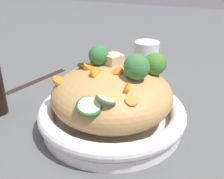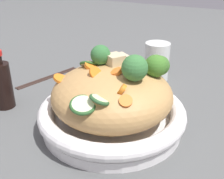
{
  "view_description": "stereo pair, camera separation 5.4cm",
  "coord_description": "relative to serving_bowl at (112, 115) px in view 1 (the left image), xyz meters",
  "views": [
    {
      "loc": [
        0.45,
        0.17,
        0.32
      ],
      "look_at": [
        0.0,
        0.0,
        0.08
      ],
      "focal_mm": 44.78,
      "sensor_mm": 36.0,
      "label": 1
    },
    {
      "loc": [
        0.43,
        0.22,
        0.32
      ],
      "look_at": [
        0.0,
        0.0,
        0.08
      ],
      "focal_mm": 44.78,
      "sensor_mm": 36.0,
      "label": 2
    }
  ],
  "objects": [
    {
      "name": "broccoli_florets",
      "position": [
        -0.02,
        0.04,
        0.11
      ],
      "size": [
        0.14,
        0.16,
        0.07
      ],
      "color": "#A5C476",
      "rests_on": "serving_bowl"
    },
    {
      "name": "drinking_glass",
      "position": [
        -0.27,
        0.0,
        0.03
      ],
      "size": [
        0.07,
        0.07,
        0.1
      ],
      "color": "silver",
      "rests_on": "ground_plane"
    },
    {
      "name": "noodle_heap",
      "position": [
        0.0,
        -0.0,
        0.05
      ],
      "size": [
        0.24,
        0.24,
        0.11
      ],
      "color": "tan",
      "rests_on": "serving_bowl"
    },
    {
      "name": "chicken_chunks",
      "position": [
        -0.05,
        -0.01,
        0.1
      ],
      "size": [
        0.1,
        0.05,
        0.05
      ],
      "color": "#CFB990",
      "rests_on": "serving_bowl"
    },
    {
      "name": "zucchini_slices",
      "position": [
        0.07,
        -0.01,
        0.08
      ],
      "size": [
        0.17,
        0.13,
        0.04
      ],
      "color": "beige",
      "rests_on": "serving_bowl"
    },
    {
      "name": "chopsticks_pair",
      "position": [
        -0.14,
        -0.28,
        -0.02
      ],
      "size": [
        0.2,
        0.07,
        0.01
      ],
      "color": "black",
      "rests_on": "ground_plane"
    },
    {
      "name": "serving_bowl",
      "position": [
        0.0,
        0.0,
        0.0
      ],
      "size": [
        0.3,
        0.3,
        0.05
      ],
      "color": "white",
      "rests_on": "ground_plane"
    },
    {
      "name": "carrot_coins",
      "position": [
        0.03,
        -0.01,
        0.09
      ],
      "size": [
        0.1,
        0.18,
        0.04
      ],
      "color": "orange",
      "rests_on": "serving_bowl"
    },
    {
      "name": "ground_plane",
      "position": [
        0.0,
        0.0,
        -0.03
      ],
      "size": [
        3.0,
        3.0,
        0.0
      ],
      "primitive_type": "plane",
      "color": "#525353"
    }
  ]
}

